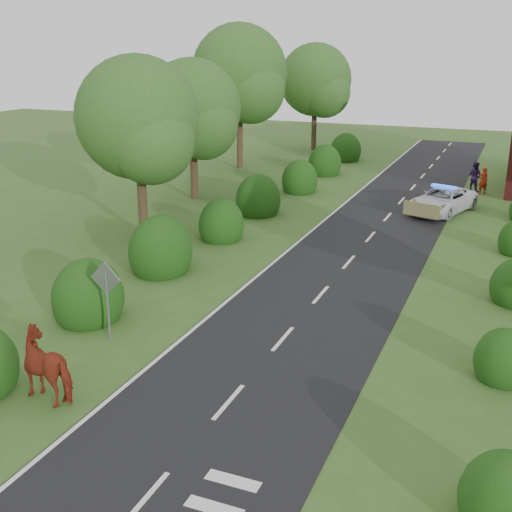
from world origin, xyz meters
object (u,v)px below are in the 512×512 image
at_px(police_van, 442,200).
at_px(pedestrian_purple, 475,176).
at_px(cow, 52,369).
at_px(pedestrian_red, 483,181).
at_px(road_sign, 106,289).

height_order(police_van, pedestrian_purple, pedestrian_purple).
distance_m(cow, police_van, 24.55).
distance_m(cow, pedestrian_purple, 30.89).
height_order(cow, pedestrian_red, pedestrian_red).
xyz_separation_m(road_sign, pedestrian_red, (9.20, 25.77, -0.84)).
relative_size(pedestrian_red, pedestrian_purple, 0.89).
bearing_deg(pedestrian_red, cow, 44.93).
height_order(police_van, pedestrian_red, pedestrian_red).
xyz_separation_m(road_sign, police_van, (7.50, 20.16, -0.97)).
bearing_deg(pedestrian_red, pedestrian_purple, -77.98).
distance_m(pedestrian_red, pedestrian_purple, 0.86).
xyz_separation_m(police_van, pedestrian_red, (1.70, 5.61, 0.14)).
bearing_deg(police_van, cow, -88.16).
bearing_deg(cow, police_van, 169.19).
relative_size(road_sign, pedestrian_purple, 1.38).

